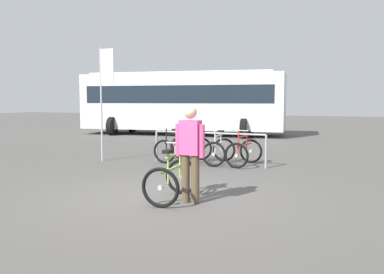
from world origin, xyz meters
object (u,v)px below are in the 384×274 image
(bus_distant, at_px, (182,100))
(racked_bike_red, at_px, (244,152))
(racked_bike_black, at_px, (173,148))
(banner_flag, at_px, (105,82))
(featured_bicycle, at_px, (175,172))
(racked_bike_orange, at_px, (195,149))
(person_with_featured_bike, at_px, (190,150))
(racked_bike_white, at_px, (219,151))

(bus_distant, bearing_deg, racked_bike_red, -58.21)
(racked_bike_black, height_order, banner_flag, banner_flag)
(banner_flag, bearing_deg, racked_bike_red, 8.90)
(featured_bicycle, relative_size, bus_distant, 0.12)
(racked_bike_orange, height_order, person_with_featured_bike, person_with_featured_bike)
(racked_bike_red, bearing_deg, banner_flag, -171.10)
(person_with_featured_bike, xyz_separation_m, banner_flag, (-3.98, 3.60, 1.32))
(racked_bike_white, distance_m, featured_bicycle, 4.10)
(racked_bike_red, height_order, banner_flag, banner_flag)
(racked_bike_white, relative_size, banner_flag, 0.35)
(featured_bicycle, height_order, person_with_featured_bike, person_with_featured_bike)
(racked_bike_black, distance_m, banner_flag, 2.65)
(racked_bike_white, relative_size, person_with_featured_bike, 0.68)
(racked_bike_red, xyz_separation_m, banner_flag, (-3.86, -0.60, 1.86))
(racked_bike_white, height_order, featured_bicycle, featured_bicycle)
(racked_bike_white, xyz_separation_m, bus_distant, (-4.56, 8.46, 1.37))
(person_with_featured_bike, bearing_deg, banner_flag, 137.87)
(racked_bike_black, xyz_separation_m, racked_bike_white, (1.40, -0.06, 0.00))
(featured_bicycle, bearing_deg, racked_bike_white, 96.50)
(racked_bike_black, height_order, racked_bike_white, same)
(racked_bike_black, distance_m, racked_bike_white, 1.40)
(racked_bike_black, xyz_separation_m, featured_bicycle, (1.86, -4.13, 0.12))
(person_with_featured_bike, distance_m, banner_flag, 5.53)
(featured_bicycle, bearing_deg, bus_distant, 111.86)
(banner_flag, bearing_deg, bus_distant, 98.78)
(bus_distant, bearing_deg, banner_flag, -81.22)
(racked_bike_orange, height_order, racked_bike_red, same)
(person_with_featured_bike, bearing_deg, bus_distant, 112.98)
(featured_bicycle, bearing_deg, racked_bike_orange, 105.84)
(featured_bicycle, relative_size, banner_flag, 0.38)
(person_with_featured_bike, xyz_separation_m, bus_distant, (-5.38, 12.69, 0.83))
(racked_bike_red, distance_m, person_with_featured_bike, 4.24)
(racked_bike_white, height_order, racked_bike_red, same)
(racked_bike_white, bearing_deg, bus_distant, 118.34)
(racked_bike_red, xyz_separation_m, person_with_featured_bike, (0.12, -4.20, 0.54))
(racked_bike_red, relative_size, featured_bicycle, 0.95)
(racked_bike_orange, distance_m, person_with_featured_bike, 4.56)
(racked_bike_red, xyz_separation_m, bus_distant, (-5.26, 8.49, 1.37))
(bus_distant, bearing_deg, racked_bike_black, -69.36)
(racked_bike_black, relative_size, featured_bicycle, 0.93)
(racked_bike_white, bearing_deg, racked_bike_orange, 177.62)
(racked_bike_black, distance_m, racked_bike_orange, 0.70)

